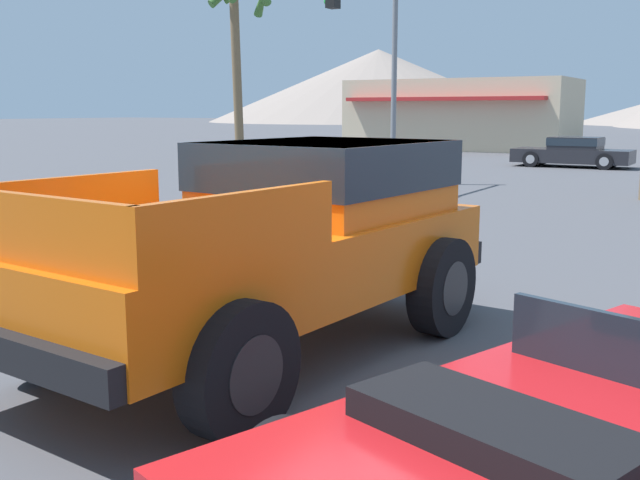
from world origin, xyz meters
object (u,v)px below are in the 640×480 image
(parked_car_dark, at_px, (573,152))
(palm_tree_short, at_px, (239,19))
(orange_pickup_truck, at_px, (286,231))
(red_convertible_car, at_px, (574,442))
(traffic_light_main, at_px, (370,38))

(parked_car_dark, xyz_separation_m, palm_tree_short, (-11.90, -5.71, 5.18))
(parked_car_dark, bearing_deg, orange_pickup_truck, -173.35)
(palm_tree_short, bearing_deg, red_convertible_car, -49.96)
(red_convertible_car, distance_m, parked_car_dark, 27.04)
(orange_pickup_truck, distance_m, red_convertible_car, 3.53)
(palm_tree_short, bearing_deg, orange_pickup_truck, -52.84)
(parked_car_dark, relative_size, traffic_light_main, 0.75)
(orange_pickup_truck, height_order, parked_car_dark, orange_pickup_truck)
(orange_pickup_truck, relative_size, palm_tree_short, 0.68)
(orange_pickup_truck, distance_m, traffic_light_main, 14.84)
(red_convertible_car, height_order, traffic_light_main, traffic_light_main)
(red_convertible_car, xyz_separation_m, parked_car_dark, (-5.53, 26.47, 0.20))
(parked_car_dark, distance_m, palm_tree_short, 14.18)
(palm_tree_short, bearing_deg, traffic_light_main, -33.55)
(orange_pickup_truck, relative_size, red_convertible_car, 1.10)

